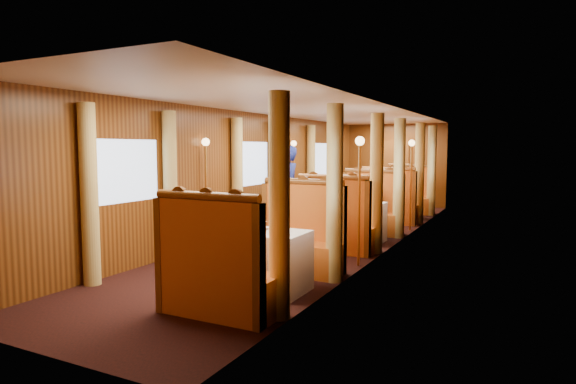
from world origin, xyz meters
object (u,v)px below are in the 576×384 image
Objects in this scene: table_mid at (355,222)px; banquette_far_aft at (409,198)px; banquette_near_fwd at (217,277)px; steward at (287,189)px; banquette_far_fwd at (389,205)px; table_near at (264,261)px; teapot_left at (248,226)px; table_far at (400,203)px; rose_vase_mid at (355,193)px; teapot_back at (259,224)px; fruit_plate at (278,233)px; banquette_mid_aft at (371,213)px; teapot_right at (258,227)px; banquette_near_aft at (299,243)px; passenger at (367,199)px; rose_vase_far at (399,181)px; banquette_mid_fwd at (336,228)px; tea_tray at (254,230)px.

banquette_far_aft is (0.00, 4.51, 0.05)m from table_mid.
banquette_near_fwd is 0.74× the size of steward.
banquette_far_fwd is at bearing -90.00° from banquette_far_aft.
teapot_left is (-0.17, -0.09, 0.45)m from table_near.
table_mid is at bearing 79.69° from teapot_left.
table_far is 3.55m from rose_vase_mid.
table_near is at bearing 32.98° from steward.
teapot_back reaches higher than fruit_plate.
table_near is 1.00× the size of table_mid.
fruit_plate is at bearing -86.56° from banquette_mid_aft.
banquette_mid_aft is 8.41× the size of teapot_right.
steward is (-1.97, 4.14, 0.14)m from fruit_plate.
banquette_far_fwd is at bearing 89.98° from rose_vase_mid.
banquette_near_aft is (0.00, 2.03, 0.00)m from banquette_near_fwd.
table_far is 0.78× the size of banquette_far_fwd.
steward reaches higher than fruit_plate.
table_near is 0.51m from fruit_plate.
rose_vase_mid is (-0.28, 3.64, 0.16)m from fruit_plate.
passenger is at bearing 90.00° from banquette_near_fwd.
banquette_far_aft is 4.55m from rose_vase_mid.
teapot_back is (-0.11, -4.44, 0.39)m from banquette_mid_aft.
banquette_far_aft is 4.39m from steward.
banquette_near_fwd is at bearing -103.37° from teapot_back.
rose_vase_far is at bearing 90.35° from rose_vase_mid.
rose_vase_far is at bearing 90.37° from table_mid.
banquette_far_fwd is (0.00, 3.50, 0.00)m from banquette_mid_fwd.
teapot_back reaches higher than teapot_right.
teapot_right is at bearing 91.20° from banquette_near_fwd.
banquette_mid_fwd is (0.00, -1.01, 0.05)m from table_mid.
banquette_mid_fwd is at bearing 90.00° from banquette_near_aft.
steward is at bearing 163.72° from table_mid.
banquette_far_fwd is 1.00× the size of banquette_far_aft.
banquette_far_fwd is at bearing 92.61° from fruit_plate.
table_near is 2.92× the size of rose_vase_far.
banquette_far_aft is at bearing 90.00° from banquette_mid_aft.
rose_vase_mid is (-0.00, -4.52, 0.50)m from banquette_far_aft.
banquette_far_fwd is 3.94× the size of tea_tray.
banquette_near_aft is 4.97m from banquette_far_fwd.
teapot_back is at bearing -96.86° from banquette_near_aft.
rose_vase_far reaches higher than teapot_left.
banquette_mid_aft is 1.47m from banquette_far_fwd.
steward reaches higher than passenger.
banquette_mid_aft reaches higher than table_near.
teapot_left is at bearing -122.27° from tea_tray.
banquette_near_aft is at bearing -89.78° from rose_vase_far.
banquette_far_aft is 7.95m from teapot_back.
banquette_mid_aft is at bearing 117.16° from steward.
passenger is at bearing 108.19° from steward.
fruit_plate is at bearing 35.48° from steward.
fruit_plate reaches higher than table_near.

